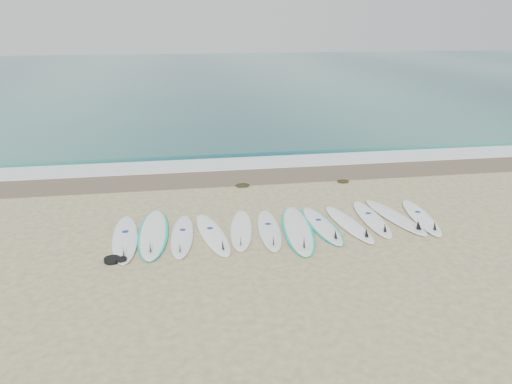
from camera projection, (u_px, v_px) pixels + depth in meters
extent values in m
plane|color=tan|center=(281.00, 229.00, 11.52)|extent=(120.00, 120.00, 0.00)
cube|color=#286563|center=(199.00, 76.00, 41.77)|extent=(120.00, 55.00, 0.03)
cube|color=brown|center=(253.00, 176.00, 15.34)|extent=(120.00, 1.80, 0.01)
cube|color=silver|center=(246.00, 163.00, 16.64)|extent=(120.00, 1.40, 0.04)
cube|color=#286563|center=(240.00, 151.00, 18.02)|extent=(120.00, 1.00, 0.10)
ellipsoid|color=white|center=(125.00, 238.00, 10.93)|extent=(0.67, 2.64, 0.08)
cone|color=black|center=(123.00, 250.00, 10.00)|extent=(0.24, 0.29, 0.28)
cylinder|color=navy|center=(125.00, 232.00, 11.15)|extent=(0.16, 0.16, 0.01)
ellipsoid|color=white|center=(153.00, 233.00, 11.18)|extent=(0.65, 2.81, 0.09)
ellipsoid|color=#02CAA0|center=(153.00, 233.00, 11.18)|extent=(0.75, 2.83, 0.06)
cone|color=black|center=(150.00, 246.00, 10.17)|extent=(0.24, 0.30, 0.30)
ellipsoid|color=white|center=(182.00, 235.00, 11.06)|extent=(0.67, 2.38, 0.08)
cone|color=black|center=(180.00, 247.00, 10.21)|extent=(0.22, 0.27, 0.25)
cylinder|color=navy|center=(183.00, 230.00, 11.26)|extent=(0.15, 0.15, 0.01)
ellipsoid|color=white|center=(212.00, 234.00, 11.14)|extent=(0.88, 2.50, 0.08)
cone|color=black|center=(223.00, 244.00, 10.29)|extent=(0.25, 0.29, 0.26)
cylinder|color=navy|center=(210.00, 228.00, 11.34)|extent=(0.16, 0.16, 0.01)
ellipsoid|color=white|center=(241.00, 229.00, 11.39)|extent=(0.83, 2.40, 0.08)
cone|color=black|center=(241.00, 240.00, 10.53)|extent=(0.23, 0.28, 0.25)
ellipsoid|color=silver|center=(269.00, 229.00, 11.39)|extent=(0.70, 2.42, 0.08)
cone|color=black|center=(273.00, 240.00, 10.52)|extent=(0.22, 0.27, 0.25)
cylinder|color=navy|center=(268.00, 224.00, 11.59)|extent=(0.15, 0.15, 0.01)
ellipsoid|color=white|center=(298.00, 229.00, 11.38)|extent=(0.92, 2.87, 0.09)
ellipsoid|color=#02CAA0|center=(298.00, 229.00, 11.38)|extent=(1.02, 2.90, 0.06)
cone|color=black|center=(304.00, 242.00, 10.36)|extent=(0.27, 0.33, 0.30)
ellipsoid|color=white|center=(322.00, 225.00, 11.63)|extent=(0.62, 2.38, 0.08)
ellipsoid|color=#02CAA0|center=(322.00, 225.00, 11.63)|extent=(0.70, 2.40, 0.05)
cone|color=black|center=(336.00, 234.00, 10.79)|extent=(0.21, 0.26, 0.25)
cylinder|color=navy|center=(318.00, 220.00, 11.82)|extent=(0.14, 0.14, 0.01)
ellipsoid|color=white|center=(348.00, 224.00, 11.70)|extent=(0.77, 2.38, 0.08)
cone|color=black|center=(366.00, 233.00, 10.88)|extent=(0.23, 0.27, 0.25)
ellipsoid|color=white|center=(371.00, 218.00, 12.01)|extent=(0.61, 2.42, 0.08)
cone|color=black|center=(385.00, 227.00, 11.14)|extent=(0.22, 0.27, 0.26)
cylinder|color=navy|center=(368.00, 213.00, 12.21)|extent=(0.14, 0.14, 0.01)
ellipsoid|color=white|center=(394.00, 217.00, 12.11)|extent=(0.94, 2.54, 0.08)
cone|color=black|center=(418.00, 225.00, 11.25)|extent=(0.25, 0.30, 0.27)
ellipsoid|color=white|center=(421.00, 217.00, 12.10)|extent=(0.80, 2.42, 0.08)
cone|color=black|center=(435.00, 226.00, 11.23)|extent=(0.23, 0.28, 0.25)
cylinder|color=navy|center=(418.00, 212.00, 12.30)|extent=(0.15, 0.15, 0.01)
ellipsoid|color=black|center=(242.00, 185.00, 14.40)|extent=(0.41, 0.32, 0.08)
ellipsoid|color=black|center=(343.00, 181.00, 14.76)|extent=(0.36, 0.28, 0.07)
cylinder|color=black|center=(112.00, 260.00, 9.95)|extent=(0.32, 0.32, 0.08)
cylinder|color=black|center=(122.00, 260.00, 9.87)|extent=(0.20, 0.20, 0.06)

